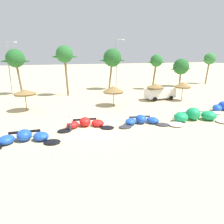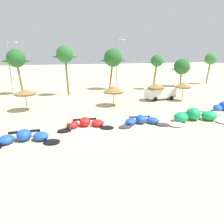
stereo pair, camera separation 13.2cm
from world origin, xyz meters
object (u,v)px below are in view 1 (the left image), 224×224
at_px(kite_left_of_center, 85,124).
at_px(lamppost_west_center, 117,62).
at_px(beach_umbrella_near_van, 25,92).
at_px(beach_umbrella_middle, 113,89).
at_px(kite_right_of_center, 195,116).
at_px(palm_left, 15,59).
at_px(person_near_kites, 70,123).
at_px(palm_right, 210,59).
at_px(parked_van, 159,93).
at_px(beach_umbrella_near_palms, 155,86).
at_px(lamppost_west, 10,66).
at_px(kite_center, 142,121).
at_px(palm_left_of_gap, 65,55).
at_px(beach_umbrella_outermost, 183,85).
at_px(palm_center_left, 112,58).
at_px(kite_left, 24,138).
at_px(palm_right_of_gap, 181,67).
at_px(palm_center_right, 156,61).

xyz_separation_m(kite_left_of_center, lamppost_west_center, (11.47, 21.49, 5.31)).
distance_m(beach_umbrella_near_van, lamppost_west_center, 21.73).
bearing_deg(beach_umbrella_middle, kite_right_of_center, -57.18).
distance_m(kite_right_of_center, palm_left, 31.74).
bearing_deg(beach_umbrella_middle, person_near_kites, -131.49).
bearing_deg(palm_right, parked_van, -149.47).
bearing_deg(beach_umbrella_near_palms, lamppost_west, 150.15).
bearing_deg(lamppost_west, kite_left_of_center, -67.79).
relative_size(beach_umbrella_near_palms, person_near_kites, 1.73).
bearing_deg(beach_umbrella_near_palms, beach_umbrella_middle, -173.06).
distance_m(kite_center, palm_left_of_gap, 20.97).
height_order(beach_umbrella_middle, beach_umbrella_outermost, beach_umbrella_outermost).
bearing_deg(kite_center, kite_right_of_center, -8.96).
distance_m(palm_left, palm_left_of_gap, 9.13).
distance_m(beach_umbrella_near_palms, palm_left, 25.16).
distance_m(kite_left_of_center, beach_umbrella_near_palms, 16.08).
xyz_separation_m(kite_right_of_center, palm_center_left, (-1.63, 23.84, 5.93)).
xyz_separation_m(kite_left_of_center, palm_right, (36.12, 22.26, 5.66)).
height_order(palm_left_of_gap, lamppost_west_center, lamppost_west_center).
distance_m(lamppost_west, lamppost_west_center, 20.23).
height_order(kite_left, parked_van, parked_van).
xyz_separation_m(beach_umbrella_middle, parked_van, (8.65, 1.65, -1.33)).
bearing_deg(palm_right, kite_left, -149.91).
xyz_separation_m(beach_umbrella_middle, palm_right, (30.23, 14.38, 3.60)).
distance_m(palm_center_left, lamppost_west_center, 1.24).
distance_m(kite_center, palm_right, 38.45).
relative_size(kite_left, palm_left_of_gap, 0.73).
relative_size(palm_center_left, palm_right_of_gap, 1.33).
bearing_deg(palm_center_left, palm_right_of_gap, -3.95).
height_order(person_near_kites, lamppost_west, lamppost_west).
relative_size(kite_center, palm_center_right, 0.80).
relative_size(kite_right_of_center, palm_left_of_gap, 0.88).
bearing_deg(kite_left, beach_umbrella_middle, 40.28).
bearing_deg(palm_center_right, kite_left, -140.06).
xyz_separation_m(kite_left, beach_umbrella_middle, (11.73, 9.94, 2.04)).
relative_size(beach_umbrella_middle, palm_right_of_gap, 0.48).
bearing_deg(beach_umbrella_middle, palm_right_of_gap, 31.61).
xyz_separation_m(parked_van, lamppost_west_center, (-3.06, 11.96, 4.58)).
relative_size(beach_umbrella_near_van, palm_left, 0.36).
xyz_separation_m(parked_van, palm_left, (-22.28, 12.42, 5.38)).
height_order(kite_center, palm_left, palm_left).
relative_size(palm_right, lamppost_west_center, 0.74).
bearing_deg(beach_umbrella_outermost, lamppost_west_center, 113.53).
distance_m(kite_left_of_center, palm_center_right, 27.58).
bearing_deg(lamppost_west, person_near_kites, -72.29).
relative_size(beach_umbrella_outermost, palm_right_of_gap, 0.48).
xyz_separation_m(kite_right_of_center, palm_left_of_gap, (-11.77, 20.02, 6.62)).
xyz_separation_m(beach_umbrella_outermost, lamppost_west_center, (-6.07, 13.95, 3.10)).
relative_size(beach_umbrella_near_van, beach_umbrella_outermost, 0.97).
height_order(parked_van, palm_center_right, palm_center_right).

